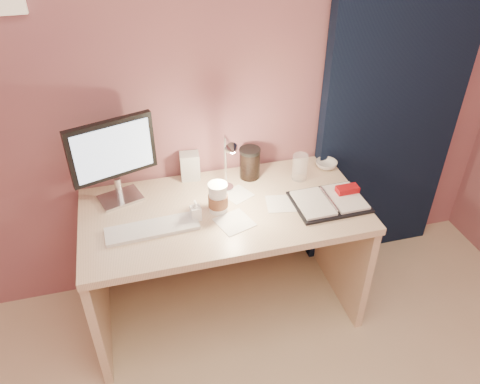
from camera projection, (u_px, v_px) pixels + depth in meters
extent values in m
plane|color=#A15F5E|center=(205.00, 80.00, 2.30)|extent=(3.50, 0.00, 3.50)
cube|color=black|center=(396.00, 92.00, 2.56)|extent=(0.85, 0.08, 2.20)
cube|color=beige|center=(224.00, 211.00, 2.33)|extent=(1.40, 0.70, 0.04)
cube|color=beige|center=(97.00, 288.00, 2.40)|extent=(0.04, 0.66, 0.69)
cube|color=beige|center=(341.00, 243.00, 2.68)|extent=(0.04, 0.66, 0.69)
cube|color=beige|center=(212.00, 220.00, 2.77)|extent=(1.32, 0.03, 0.55)
cube|color=silver|center=(120.00, 198.00, 2.37)|extent=(0.24, 0.20, 0.01)
cylinder|color=silver|center=(119.00, 188.00, 2.34)|extent=(0.03, 0.03, 0.11)
cube|color=black|center=(111.00, 149.00, 2.20)|extent=(0.41, 0.16, 0.30)
cube|color=#BBDBFF|center=(110.00, 152.00, 2.18)|extent=(0.35, 0.12, 0.25)
cube|color=silver|center=(152.00, 229.00, 2.17)|extent=(0.44, 0.15, 0.02)
cube|color=black|center=(329.00, 202.00, 2.34)|extent=(0.37, 0.28, 0.01)
cube|color=silver|center=(313.00, 203.00, 2.32)|extent=(0.16, 0.24, 0.01)
cube|color=silver|center=(345.00, 197.00, 2.36)|extent=(0.16, 0.24, 0.01)
cube|color=#A50E13|center=(347.00, 189.00, 2.38)|extent=(0.11, 0.06, 0.03)
cube|color=silver|center=(234.00, 222.00, 2.22)|extent=(0.20, 0.20, 0.00)
cube|color=silver|center=(281.00, 204.00, 2.34)|extent=(0.17, 0.17, 0.00)
cube|color=silver|center=(238.00, 195.00, 2.41)|extent=(0.17, 0.17, 0.00)
cylinder|color=white|center=(218.00, 199.00, 2.26)|extent=(0.09, 0.09, 0.14)
cylinder|color=brown|center=(218.00, 201.00, 2.26)|extent=(0.10, 0.10, 0.06)
cylinder|color=white|center=(218.00, 185.00, 2.21)|extent=(0.09, 0.09, 0.01)
cylinder|color=white|center=(300.00, 167.00, 2.49)|extent=(0.08, 0.08, 0.14)
imported|color=silver|center=(326.00, 164.00, 2.61)|extent=(0.14, 0.14, 0.04)
imported|color=white|center=(196.00, 210.00, 2.21)|extent=(0.05, 0.05, 0.11)
cylinder|color=black|center=(250.00, 165.00, 2.50)|extent=(0.11, 0.11, 0.15)
cube|color=silver|center=(190.00, 166.00, 2.49)|extent=(0.11, 0.09, 0.15)
cylinder|color=silver|center=(226.00, 187.00, 2.45)|extent=(0.08, 0.08, 0.01)
cylinder|color=silver|center=(225.00, 162.00, 2.36)|extent=(0.01, 0.01, 0.30)
cone|color=silver|center=(231.00, 151.00, 2.16)|extent=(0.06, 0.05, 0.06)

